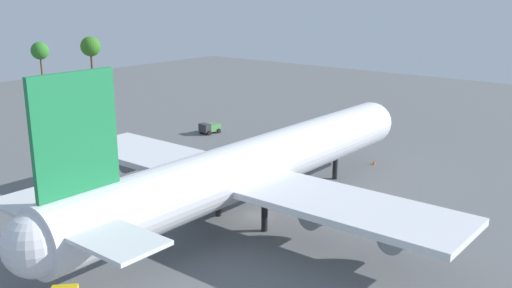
% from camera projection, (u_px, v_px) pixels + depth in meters
% --- Properties ---
extents(ground_plane, '(239.59, 239.59, 0.00)m').
position_uv_depth(ground_plane, '(256.00, 216.00, 65.91)').
color(ground_plane, slate).
extents(cargo_airplane, '(59.90, 50.44, 19.18)m').
position_uv_depth(cargo_airplane, '(255.00, 166.00, 64.16)').
color(cargo_airplane, silver).
rests_on(cargo_airplane, ground_plane).
extents(pushback_tractor, '(3.88, 2.87, 1.92)m').
position_uv_depth(pushback_tractor, '(210.00, 128.00, 103.99)').
color(pushback_tractor, '#333338').
rests_on(pushback_tractor, ground_plane).
extents(safety_cone_nose, '(0.46, 0.46, 0.65)m').
position_uv_depth(safety_cone_nose, '(374.00, 162.00, 85.40)').
color(safety_cone_nose, orange).
rests_on(safety_cone_nose, ground_plane).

